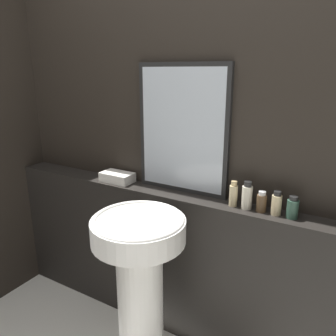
{
  "coord_description": "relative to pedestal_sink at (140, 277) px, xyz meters",
  "views": [
    {
      "loc": [
        0.92,
        -0.25,
        1.62
      ],
      "look_at": [
        0.05,
        1.24,
        1.11
      ],
      "focal_mm": 35.0,
      "sensor_mm": 36.0,
      "label": 1
    }
  ],
  "objects": [
    {
      "name": "wall_back",
      "position": [
        -0.05,
        0.49,
        0.66
      ],
      "size": [
        8.0,
        0.06,
        2.5
      ],
      "color": "black",
      "rests_on": "ground_plane"
    },
    {
      "name": "vanity_counter",
      "position": [
        -0.05,
        0.38,
        -0.12
      ],
      "size": [
        2.38,
        0.17,
        0.93
      ],
      "color": "black",
      "rests_on": "ground_plane"
    },
    {
      "name": "pedestal_sink",
      "position": [
        0.0,
        0.0,
        0.0
      ],
      "size": [
        0.48,
        0.48,
        0.93
      ],
      "color": "white",
      "rests_on": "ground_plane"
    },
    {
      "name": "mirror",
      "position": [
        0.01,
        0.44,
        0.71
      ],
      "size": [
        0.56,
        0.03,
        0.74
      ],
      "color": "black",
      "rests_on": "vanity_counter"
    },
    {
      "name": "towel_stack",
      "position": [
        -0.43,
        0.38,
        0.37
      ],
      "size": [
        0.21,
        0.12,
        0.06
      ],
      "color": "silver",
      "rests_on": "vanity_counter"
    },
    {
      "name": "shampoo_bottle",
      "position": [
        0.35,
        0.38,
        0.4
      ],
      "size": [
        0.04,
        0.04,
        0.14
      ],
      "color": "#C6B284",
      "rests_on": "vanity_counter"
    },
    {
      "name": "conditioner_bottle",
      "position": [
        0.43,
        0.38,
        0.41
      ],
      "size": [
        0.05,
        0.05,
        0.15
      ],
      "color": "beige",
      "rests_on": "vanity_counter"
    },
    {
      "name": "lotion_bottle",
      "position": [
        0.5,
        0.38,
        0.39
      ],
      "size": [
        0.05,
        0.05,
        0.11
      ],
      "color": "#4C3823",
      "rests_on": "vanity_counter"
    },
    {
      "name": "body_wash_bottle",
      "position": [
        0.58,
        0.38,
        0.4
      ],
      "size": [
        0.05,
        0.05,
        0.12
      ],
      "color": "#C6B284",
      "rests_on": "vanity_counter"
    },
    {
      "name": "hand_soap_bottle",
      "position": [
        0.65,
        0.38,
        0.39
      ],
      "size": [
        0.06,
        0.06,
        0.11
      ],
      "color": "#2D4C3D",
      "rests_on": "vanity_counter"
    }
  ]
}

